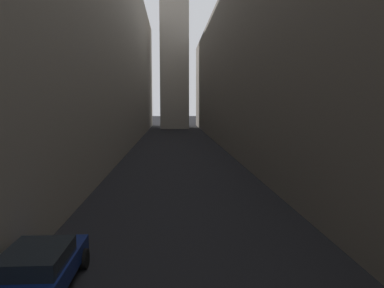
# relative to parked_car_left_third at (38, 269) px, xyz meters

# --- Properties ---
(ground_plane) EXTENTS (264.00, 264.00, 0.00)m
(ground_plane) POSITION_rel_parked_car_left_third_xyz_m (4.40, 28.04, -0.72)
(ground_plane) COLOR black
(building_block_left) EXTENTS (11.37, 108.00, 23.54)m
(building_block_left) POSITION_rel_parked_car_left_third_xyz_m (-6.78, 30.04, 11.05)
(building_block_left) COLOR gray
(building_block_left) RESTS_ON ground
(building_block_right) EXTENTS (14.09, 108.00, 19.07)m
(building_block_right) POSITION_rel_parked_car_left_third_xyz_m (16.95, 30.04, 8.81)
(building_block_right) COLOR #60594F
(building_block_right) RESTS_ON ground
(parked_car_left_third) EXTENTS (1.98, 4.47, 1.35)m
(parked_car_left_third) POSITION_rel_parked_car_left_third_xyz_m (0.00, 0.00, 0.00)
(parked_car_left_third) COLOR navy
(parked_car_left_third) RESTS_ON ground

